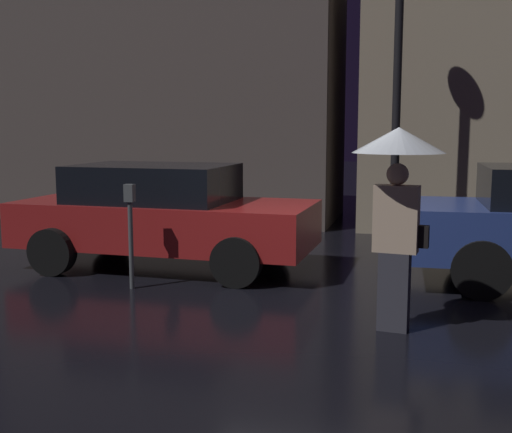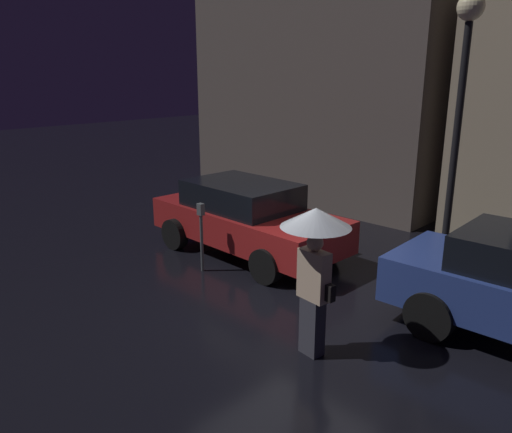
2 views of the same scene
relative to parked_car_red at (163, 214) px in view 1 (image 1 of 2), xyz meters
name	(u,v)px [view 1 (image 1 of 2)]	position (x,y,z in m)	size (l,w,h in m)	color
ground_plane	(298,301)	(2.26, -1.33, -0.78)	(60.00, 60.00, 0.00)	black
building_facade_left	(167,73)	(-1.99, 5.17, 2.44)	(7.69, 3.00, 6.45)	#564C47
parked_car_red	(163,214)	(0.00, 0.00, 0.00)	(4.33, 1.99, 1.50)	maroon
pedestrian_with_umbrella	(398,180)	(3.40, -2.17, 0.75)	(0.91, 0.91, 2.04)	#383842
parking_meter	(130,225)	(0.11, -1.30, 0.04)	(0.12, 0.10, 1.33)	#4C5154
street_lamp_near	(399,27)	(3.19, 2.44, 2.87)	(0.48, 0.48, 5.01)	black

